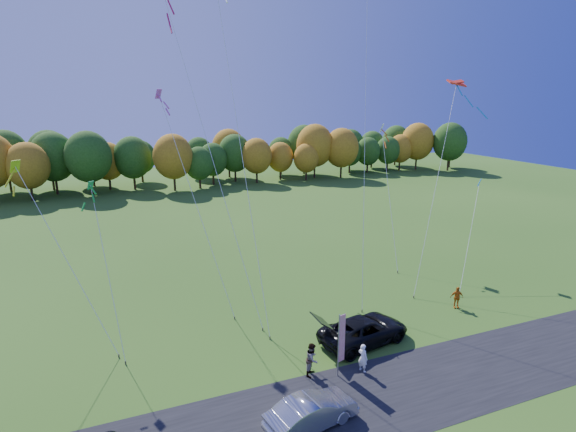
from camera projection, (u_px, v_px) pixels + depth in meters
name	position (u px, v px, depth m)	size (l,w,h in m)	color
ground	(327.00, 359.00, 25.70)	(160.00, 160.00, 0.00)	#2B5316
asphalt_strip	(363.00, 401.00, 22.10)	(90.00, 6.00, 0.01)	black
tree_line	(180.00, 188.00, 75.12)	(116.00, 12.00, 10.00)	#1E4711
black_suv	(364.00, 330.00, 27.27)	(2.66, 5.77, 1.60)	black
silver_sedan	(312.00, 412.00, 20.26)	(1.54, 4.41, 1.45)	#A2A2A7
person_tailgate_a	(363.00, 358.00, 24.34)	(0.59, 0.39, 1.62)	white
person_tailgate_b	(312.00, 359.00, 24.04)	(0.89, 0.69, 1.83)	gray
person_east	(457.00, 297.00, 31.77)	(0.93, 0.39, 1.59)	#BB5E11
feather_flag	(341.00, 338.00, 23.68)	(0.47, 0.19, 3.61)	#999999
kite_delta_blue	(207.00, 140.00, 29.87)	(5.61, 11.60, 24.46)	#4C3F33
kite_parafoil_orange	(366.00, 91.00, 33.31)	(7.28, 11.34, 30.33)	#4C3F33
kite_delta_red	(237.00, 122.00, 28.51)	(2.44, 9.65, 24.98)	#4C3F33
kite_parafoil_rainbow	(437.00, 183.00, 35.47)	(9.21, 6.53, 16.34)	#4C3F33
kite_diamond_yellow	(66.00, 260.00, 25.85)	(5.20, 5.56, 11.37)	#4C3F33
kite_diamond_green	(107.00, 269.00, 25.69)	(1.40, 4.74, 10.02)	#4C3F33
kite_diamond_white	(389.00, 195.00, 40.19)	(2.75, 7.38, 12.56)	#4C3F33
kite_diamond_pink	(195.00, 202.00, 31.17)	(3.76, 8.00, 15.43)	#4C3F33
kite_diamond_blue_low	(470.00, 235.00, 36.06)	(6.31, 5.51, 8.12)	#4C3F33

